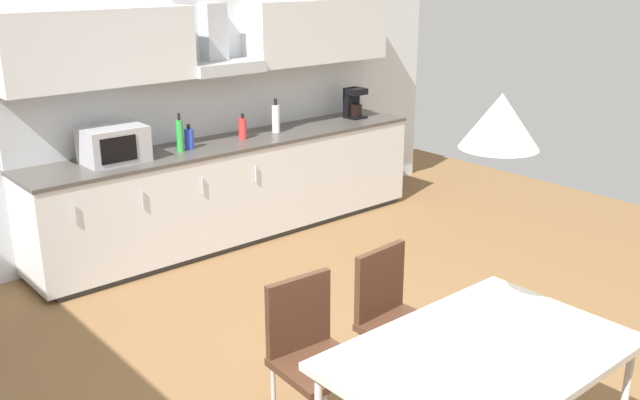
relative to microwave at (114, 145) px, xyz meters
The scene contains 14 objects.
wall_back 0.51m from the microwave, 72.69° to the left, with size 7.43×0.10×2.72m, color silver.
kitchen_counter 1.25m from the microwave, ahead, with size 3.74×0.67×0.89m.
backsplash_tile 1.16m from the microwave, 15.63° to the left, with size 3.72×0.02×0.54m, color silver.
upper_wall_cabinets 1.33m from the microwave, ahead, with size 3.72×0.40×0.58m.
microwave is the anchor object (origin of this frame).
coffee_maker 2.58m from the microwave, ahead, with size 0.18×0.19×0.30m.
bottle_blue 0.67m from the microwave, ahead, with size 0.08×0.08×0.21m.
bottle_red 1.21m from the microwave, ahead, with size 0.07×0.07×0.23m.
bottle_green 0.56m from the microwave, ahead, with size 0.06×0.06×0.32m.
bottle_white 1.58m from the microwave, ahead, with size 0.07×0.07×0.31m.
dining_table 3.51m from the microwave, 89.09° to the right, with size 1.36×0.88×0.75m.
chair_far_right 2.74m from the microwave, 82.42° to the right, with size 0.43×0.43×0.87m.
chair_far_left 2.73m from the microwave, 95.23° to the right, with size 0.43×0.43×0.87m.
pendant_lamp 3.58m from the microwave, 89.09° to the right, with size 0.32×0.32×0.22m, color silver.
Camera 1 is at (-2.40, -2.50, 2.37)m, focal length 40.00 mm.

